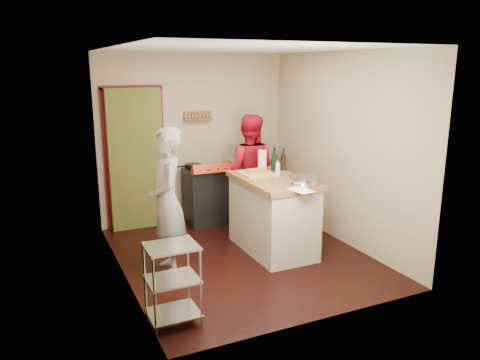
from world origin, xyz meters
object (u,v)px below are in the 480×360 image
(island, at_px, (273,213))
(person_stripe, at_px, (167,202))
(person_red, at_px, (249,170))
(wire_shelving, at_px, (172,280))
(stove, at_px, (206,195))

(island, bearing_deg, person_stripe, -178.16)
(island, relative_size, person_red, 0.87)
(island, xyz_separation_m, person_stripe, (-1.44, -0.05, 0.35))
(wire_shelving, height_order, person_red, person_red)
(wire_shelving, bearing_deg, person_red, 50.21)
(stove, height_order, island, island)
(wire_shelving, height_order, island, island)
(island, relative_size, person_stripe, 0.85)
(island, height_order, person_stripe, person_stripe)
(island, distance_m, person_red, 1.16)
(stove, height_order, person_red, person_red)
(wire_shelving, bearing_deg, person_stripe, 75.44)
(wire_shelving, relative_size, person_stripe, 0.46)
(stove, bearing_deg, person_red, -28.69)
(island, height_order, person_red, person_red)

